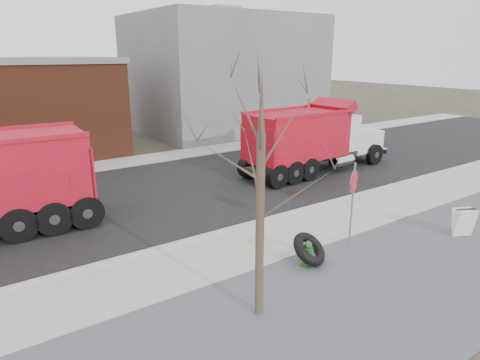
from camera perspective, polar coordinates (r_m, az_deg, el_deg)
ground at (r=13.38m, az=6.78°, el=-7.72°), size 120.00×120.00×0.00m
gravel_verge at (r=11.29m, az=18.87°, el=-13.35°), size 60.00×5.00×0.03m
sidewalk at (r=13.53m, az=6.08°, el=-7.26°), size 60.00×2.50×0.06m
curb at (r=14.45m, az=2.73°, el=-5.48°), size 60.00×0.15×0.11m
road at (r=18.24m, az=-6.34°, el=-0.95°), size 60.00×9.40×0.02m
far_sidewalk at (r=23.24m, az=-13.08°, el=2.61°), size 60.00×2.00×0.06m
building_grey at (r=32.08m, az=-2.31°, el=13.96°), size 12.00×10.00×8.00m
bare_tree at (r=8.44m, az=2.78°, el=1.55°), size 3.20×3.20×5.20m
fire_hydrant at (r=11.65m, az=9.05°, el=-9.83°), size 0.42×0.41×0.74m
truck_tire at (r=11.72m, az=9.21°, el=-9.08°), size 1.28×1.23×0.89m
stop_sign at (r=12.48m, az=14.85°, el=-1.33°), size 0.64×0.32×2.57m
sandwich_board at (r=14.89m, az=27.65°, el=-5.02°), size 0.76×0.63×0.90m
dump_truck_red_a at (r=20.43m, az=9.68°, el=5.69°), size 8.27×2.63×3.33m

